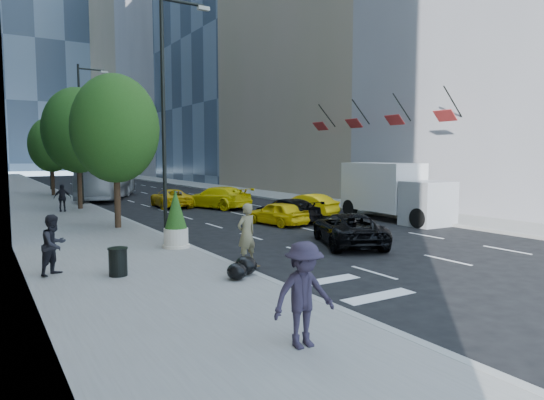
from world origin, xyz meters
TOP-DOWN VIEW (x-y plane):
  - ground at (0.00, 0.00)m, footprint 160.00×160.00m
  - sidewalk_left at (-9.00, 30.00)m, footprint 6.00×120.00m
  - sidewalk_right at (10.00, 30.00)m, footprint 4.00×120.00m
  - tower_right_mid at (22.00, 74.00)m, footprint 20.00×24.00m
  - tower_right_far at (22.00, 98.00)m, footprint 20.00×24.00m
  - lamp_near at (-6.32, 4.00)m, footprint 2.13×0.22m
  - lamp_far at (-6.32, 22.00)m, footprint 2.13×0.22m
  - tree_near at (-7.20, 9.00)m, footprint 4.20×4.20m
  - tree_mid at (-7.20, 19.00)m, footprint 4.50×4.50m
  - tree_far at (-7.20, 32.00)m, footprint 3.90×3.90m
  - traffic_signal at (-6.40, 40.00)m, footprint 2.48×0.53m
  - facade_flags at (10.64, 10.00)m, footprint 1.85×13.30m
  - skateboarder at (-5.60, -1.31)m, footprint 0.82×0.63m
  - black_sedan_lincoln at (-0.08, 0.08)m, footprint 4.05×5.31m
  - black_sedan_mercedes at (1.57, 7.24)m, footprint 2.26×4.67m
  - taxi_a at (0.50, 6.50)m, footprint 2.14×3.92m
  - taxi_b at (4.20, 9.00)m, footprint 2.42×4.26m
  - taxi_c at (-1.28, 18.00)m, footprint 2.57×4.83m
  - taxi_d at (1.20, 15.50)m, footprint 3.90×5.71m
  - city_bus at (-3.47, 27.35)m, footprint 7.18×11.48m
  - box_truck at (7.21, 4.73)m, footprint 2.64×6.84m
  - pedestrian_a at (-11.20, 0.30)m, footprint 1.11×1.09m
  - pedestrian_b at (-8.48, 17.64)m, footprint 1.09×0.64m
  - pedestrian_c at (-8.03, -8.00)m, footprint 1.31×0.79m
  - trash_can at (-9.62, -0.79)m, footprint 0.53×0.53m
  - planter_shrub at (-6.60, 2.53)m, footprint 0.93×0.93m
  - garbage_bags at (-6.55, -2.79)m, footprint 1.12×1.08m

SIDE VIEW (x-z plane):
  - ground at x=0.00m, z-range 0.00..0.00m
  - sidewalk_left at x=-9.00m, z-range 0.00..0.15m
  - sidewalk_right at x=10.00m, z-range 0.00..0.15m
  - garbage_bags at x=-6.55m, z-range 0.14..0.69m
  - trash_can at x=-9.62m, z-range 0.15..0.95m
  - taxi_a at x=0.50m, z-range 0.00..1.27m
  - taxi_c at x=-1.28m, z-range 0.00..1.29m
  - black_sedan_mercedes at x=1.57m, z-range 0.00..1.31m
  - taxi_b at x=4.20m, z-range 0.00..1.33m
  - black_sedan_lincoln at x=-0.08m, z-range 0.00..1.34m
  - taxi_d at x=1.20m, z-range 0.00..1.54m
  - skateboarder at x=-5.60m, z-range 0.00..1.99m
  - pedestrian_b at x=-8.48m, z-range 0.15..1.88m
  - pedestrian_a at x=-11.20m, z-range 0.15..1.96m
  - pedestrian_c at x=-8.03m, z-range 0.15..2.13m
  - planter_shrub at x=-6.60m, z-range 0.10..2.34m
  - city_bus at x=-3.47m, z-range 0.00..3.18m
  - box_truck at x=7.21m, z-range 0.03..3.27m
  - traffic_signal at x=-6.40m, z-range 1.63..6.83m
  - tree_far at x=-7.20m, z-range 1.16..8.09m
  - tree_near at x=-7.20m, z-range 1.24..8.70m
  - tree_mid at x=-7.20m, z-range 1.32..9.31m
  - lamp_near at x=-6.32m, z-range 0.81..10.81m
  - lamp_far at x=-6.32m, z-range 0.81..10.81m
  - facade_flags at x=10.64m, z-range 5.16..7.21m
  - tower_right_far at x=22.00m, z-range 0.00..50.00m
  - tower_right_mid at x=22.00m, z-range 0.00..65.00m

